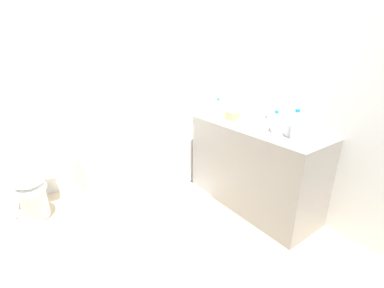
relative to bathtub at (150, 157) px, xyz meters
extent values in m
plane|color=#C1AD8E|center=(-0.61, -0.86, -0.31)|extent=(4.05, 4.05, 0.00)
cube|color=silver|center=(-0.61, 0.42, 0.89)|extent=(3.45, 0.10, 2.39)
cube|color=silver|center=(0.96, -0.86, 0.89)|extent=(0.10, 2.86, 2.39)
cube|color=silver|center=(0.00, 0.00, -0.02)|extent=(1.70, 0.75, 0.57)
cube|color=white|center=(0.00, 0.00, 0.22)|extent=(1.39, 0.54, 0.09)
cylinder|color=#ABABB0|center=(0.66, 0.00, 0.30)|extent=(0.09, 0.03, 0.03)
cylinder|color=#ABABB0|center=(-0.07, 0.34, 0.64)|extent=(0.22, 0.03, 0.50)
cylinder|color=#ABABB0|center=(-0.47, 0.34, 0.58)|extent=(0.25, 0.03, 0.03)
cylinder|color=white|center=(-1.29, -0.04, -0.13)|extent=(0.23, 0.23, 0.36)
ellipsoid|color=white|center=(-1.30, -0.09, 0.05)|extent=(0.31, 0.39, 0.13)
ellipsoid|color=white|center=(-1.30, -0.09, 0.13)|extent=(0.29, 0.37, 0.02)
cube|color=white|center=(-1.28, 0.14, 0.21)|extent=(0.40, 0.18, 0.33)
cylinder|color=silver|center=(-1.28, 0.14, 0.38)|extent=(0.03, 0.03, 0.01)
cube|color=gray|center=(0.63, -1.12, 0.13)|extent=(0.55, 1.38, 0.88)
cylinder|color=white|center=(0.62, -1.08, 0.59)|extent=(0.31, 0.31, 0.05)
cylinder|color=#A0A0A5|center=(0.82, -1.08, 0.61)|extent=(0.02, 0.02, 0.08)
cylinder|color=#A0A0A5|center=(0.77, -1.08, 0.65)|extent=(0.10, 0.02, 0.02)
cylinder|color=#A0A0A5|center=(0.82, -1.14, 0.59)|extent=(0.03, 0.03, 0.04)
cylinder|color=#A0A0A5|center=(0.82, -1.02, 0.59)|extent=(0.03, 0.03, 0.04)
cylinder|color=silver|center=(0.60, -1.36, 0.66)|extent=(0.06, 0.06, 0.18)
cylinder|color=teal|center=(0.60, -1.36, 0.76)|extent=(0.03, 0.03, 0.02)
cylinder|color=silver|center=(0.59, -1.56, 0.69)|extent=(0.07, 0.07, 0.23)
cylinder|color=teal|center=(0.59, -1.56, 0.81)|extent=(0.04, 0.04, 0.02)
cylinder|color=silver|center=(0.64, -0.53, 0.65)|extent=(0.06, 0.06, 0.16)
cylinder|color=teal|center=(0.64, -0.53, 0.74)|extent=(0.03, 0.03, 0.02)
cylinder|color=white|center=(0.63, -0.64, 0.62)|extent=(0.08, 0.08, 0.09)
cylinder|color=white|center=(0.63, -1.48, 0.62)|extent=(0.08, 0.08, 0.10)
cylinder|color=white|center=(0.57, -0.57, 0.61)|extent=(0.08, 0.08, 0.08)
cylinder|color=white|center=(0.66, -1.31, 0.62)|extent=(0.07, 0.07, 0.09)
cube|color=#CDB787|center=(0.61, -0.81, 0.61)|extent=(0.12, 0.12, 0.09)
cube|color=white|center=(0.08, -0.60, -0.30)|extent=(0.66, 0.38, 0.01)
cylinder|color=white|center=(-1.52, 0.00, -0.24)|extent=(0.11, 0.11, 0.13)
camera|label=1|loc=(-1.30, -2.70, 1.29)|focal=24.00mm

